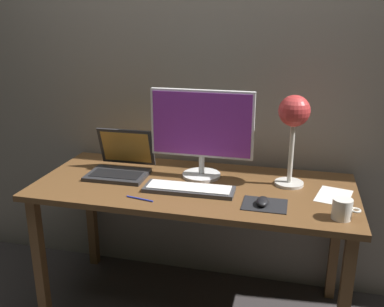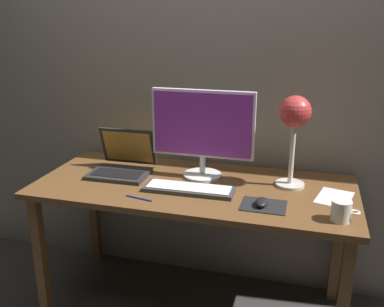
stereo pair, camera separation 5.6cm
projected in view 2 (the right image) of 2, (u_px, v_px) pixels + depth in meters
The scene contains 12 objects.
ground_plane at pixel (194, 307), 2.41m from camera, with size 4.80×4.80×0.00m, color #383333.
back_wall at pixel (213, 64), 2.37m from camera, with size 4.80×0.06×2.60m, color gray.
desk at pixel (194, 199), 2.20m from camera, with size 1.60×0.70×0.74m.
monitor at pixel (203, 129), 2.20m from camera, with size 0.53×0.20×0.46m.
keyboard_main at pixel (189, 189), 2.09m from camera, with size 0.44×0.15×0.03m.
laptop at pixel (123, 161), 2.33m from camera, with size 0.32×0.29×0.23m.
desk_lamp at pixel (295, 119), 2.05m from camera, with size 0.15×0.15×0.46m.
mousepad at pixel (264, 205), 1.93m from camera, with size 0.20×0.16×0.00m, color black.
mouse at pixel (262, 202), 1.92m from camera, with size 0.06×0.10×0.03m, color black.
coffee_mug at pixel (342, 211), 1.78m from camera, with size 0.12×0.08×0.09m.
paper_sheet_near_mouse at pixel (334, 197), 2.02m from camera, with size 0.15×0.21×0.00m, color white.
pen at pixel (139, 198), 2.00m from camera, with size 0.01×0.01×0.14m, color #2633A5.
Camera 2 is at (0.54, -1.95, 1.56)m, focal length 40.30 mm.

